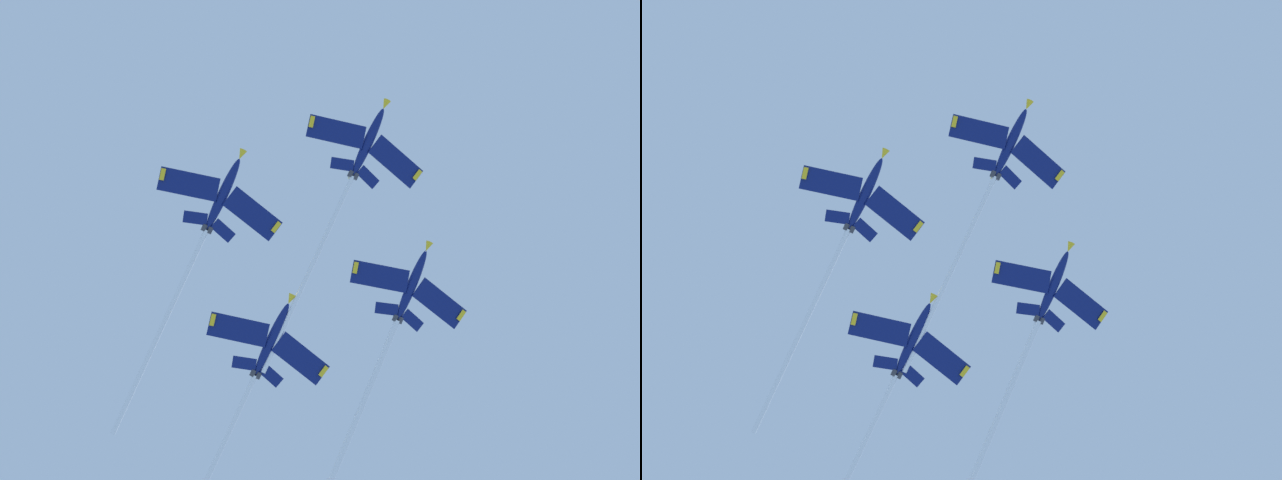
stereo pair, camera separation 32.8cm
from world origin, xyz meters
TOP-DOWN VIEW (x-y plane):
  - jet_lead at (3.01, 10.45)m, footprint 42.72×20.14m
  - jet_left_wing at (19.86, -5.52)m, footprint 38.06×20.14m
  - jet_right_wing at (18.73, 27.39)m, footprint 42.51×20.14m
  - jet_slot at (32.70, 11.48)m, footprint 36.38×20.14m

SIDE VIEW (x-z plane):
  - jet_slot at x=32.70m, z-range 110.32..128.33m
  - jet_right_wing at x=18.73m, z-range 115.41..135.62m
  - jet_left_wing at x=19.86m, z-range 116.40..134.90m
  - jet_lead at x=3.01m, z-range 122.75..143.56m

